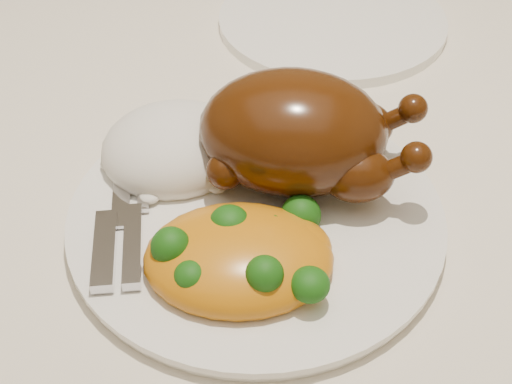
{
  "coord_description": "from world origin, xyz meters",
  "views": [
    {
      "loc": [
        0.16,
        -0.49,
        1.15
      ],
      "look_at": [
        0.15,
        -0.11,
        0.8
      ],
      "focal_mm": 50.0,
      "sensor_mm": 36.0,
      "label": 1
    }
  ],
  "objects_px": {
    "dinner_plate": "(256,217)",
    "side_plate": "(332,21)",
    "dining_table": "(103,215)",
    "roast_chicken": "(299,133)"
  },
  "relations": [
    {
      "from": "dinner_plate",
      "to": "side_plate",
      "type": "height_order",
      "value": "same"
    },
    {
      "from": "side_plate",
      "to": "dining_table",
      "type": "bearing_deg",
      "value": -140.65
    },
    {
      "from": "dining_table",
      "to": "side_plate",
      "type": "xyz_separation_m",
      "value": [
        0.23,
        0.19,
        0.11
      ]
    },
    {
      "from": "dining_table",
      "to": "roast_chicken",
      "type": "xyz_separation_m",
      "value": [
        0.18,
        -0.07,
        0.16
      ]
    },
    {
      "from": "dining_table",
      "to": "side_plate",
      "type": "relative_size",
      "value": 6.69
    },
    {
      "from": "dinner_plate",
      "to": "roast_chicken",
      "type": "height_order",
      "value": "roast_chicken"
    },
    {
      "from": "dinner_plate",
      "to": "side_plate",
      "type": "relative_size",
      "value": 1.16
    },
    {
      "from": "side_plate",
      "to": "dinner_plate",
      "type": "bearing_deg",
      "value": -104.47
    },
    {
      "from": "dining_table",
      "to": "side_plate",
      "type": "distance_m",
      "value": 0.31
    },
    {
      "from": "side_plate",
      "to": "roast_chicken",
      "type": "xyz_separation_m",
      "value": [
        -0.05,
        -0.26,
        0.05
      ]
    }
  ]
}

